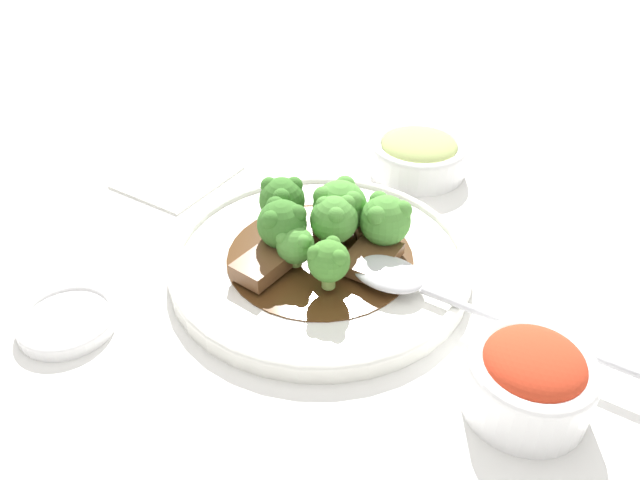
# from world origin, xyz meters

# --- Properties ---
(ground_plane) EXTENTS (4.00, 4.00, 0.00)m
(ground_plane) POSITION_xyz_m (0.00, 0.00, 0.00)
(ground_plane) COLOR white
(main_plate) EXTENTS (0.28, 0.28, 0.02)m
(main_plate) POSITION_xyz_m (0.00, 0.00, 0.01)
(main_plate) COLOR white
(main_plate) RESTS_ON ground_plane
(beef_strip_0) EXTENTS (0.05, 0.04, 0.01)m
(beef_strip_0) POSITION_xyz_m (0.05, -0.03, 0.03)
(beef_strip_0) COLOR brown
(beef_strip_0) RESTS_ON main_plate
(beef_strip_1) EXTENTS (0.06, 0.05, 0.02)m
(beef_strip_1) POSITION_xyz_m (-0.04, 0.04, 0.03)
(beef_strip_1) COLOR brown
(beef_strip_1) RESTS_ON main_plate
(beef_strip_2) EXTENTS (0.06, 0.05, 0.01)m
(beef_strip_2) POSITION_xyz_m (-0.00, -0.05, 0.02)
(beef_strip_2) COLOR brown
(beef_strip_2) RESTS_ON main_plate
(beef_strip_3) EXTENTS (0.06, 0.06, 0.01)m
(beef_strip_3) POSITION_xyz_m (0.03, 0.02, 0.03)
(beef_strip_3) COLOR brown
(beef_strip_3) RESTS_ON main_plate
(broccoli_floret_0) EXTENTS (0.03, 0.03, 0.04)m
(broccoli_floret_0) POSITION_xyz_m (-0.02, 0.02, 0.04)
(broccoli_floret_0) COLOR #7FA84C
(broccoli_floret_0) RESTS_ON main_plate
(broccoli_floret_1) EXTENTS (0.05, 0.05, 0.05)m
(broccoli_floret_1) POSITION_xyz_m (0.03, -0.05, 0.05)
(broccoli_floret_1) COLOR #7FA84C
(broccoli_floret_1) RESTS_ON main_plate
(broccoli_floret_2) EXTENTS (0.04, 0.04, 0.05)m
(broccoli_floret_2) POSITION_xyz_m (0.03, 0.05, 0.05)
(broccoli_floret_2) COLOR #8EB756
(broccoli_floret_2) RESTS_ON main_plate
(broccoli_floret_3) EXTENTS (0.05, 0.05, 0.05)m
(broccoli_floret_3) POSITION_xyz_m (0.04, -0.01, 0.05)
(broccoli_floret_3) COLOR #8EB756
(broccoli_floret_3) RESTS_ON main_plate
(broccoli_floret_4) EXTENTS (0.05, 0.05, 0.05)m
(broccoli_floret_4) POSITION_xyz_m (-0.01, 0.03, 0.05)
(broccoli_floret_4) COLOR #7FA84C
(broccoli_floret_4) RESTS_ON main_plate
(broccoli_floret_5) EXTENTS (0.04, 0.04, 0.05)m
(broccoli_floret_5) POSITION_xyz_m (0.01, -0.01, 0.05)
(broccoli_floret_5) COLOR #8EB756
(broccoli_floret_5) RESTS_ON main_plate
(broccoli_floret_6) EXTENTS (0.04, 0.04, 0.05)m
(broccoli_floret_6) POSITION_xyz_m (-0.04, -0.02, 0.05)
(broccoli_floret_6) COLOR #7FA84C
(broccoli_floret_6) RESTS_ON main_plate
(serving_spoon) EXTENTS (0.09, 0.24, 0.01)m
(serving_spoon) POSITION_xyz_m (-0.02, -0.09, 0.03)
(serving_spoon) COLOR silver
(serving_spoon) RESTS_ON main_plate
(side_bowl_kimchi) EXTENTS (0.09, 0.09, 0.06)m
(side_bowl_kimchi) POSITION_xyz_m (-0.11, -0.19, 0.03)
(side_bowl_kimchi) COLOR white
(side_bowl_kimchi) RESTS_ON ground_plane
(side_bowl_appetizer) EXTENTS (0.11, 0.11, 0.05)m
(side_bowl_appetizer) POSITION_xyz_m (0.21, -0.05, 0.02)
(side_bowl_appetizer) COLOR white
(side_bowl_appetizer) RESTS_ON ground_plane
(sauce_dish) EXTENTS (0.08, 0.08, 0.01)m
(sauce_dish) POSITION_xyz_m (-0.14, 0.18, 0.01)
(sauce_dish) COLOR white
(sauce_dish) RESTS_ON ground_plane
(paper_napkin) EXTENTS (0.14, 0.13, 0.01)m
(paper_napkin) POSITION_xyz_m (0.11, 0.21, 0.00)
(paper_napkin) COLOR silver
(paper_napkin) RESTS_ON ground_plane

